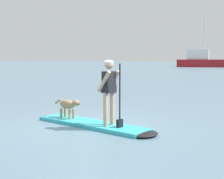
{
  "coord_description": "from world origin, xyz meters",
  "views": [
    {
      "loc": [
        5.05,
        -6.48,
        1.79
      ],
      "look_at": [
        0.0,
        1.0,
        0.9
      ],
      "focal_mm": 49.81,
      "sensor_mm": 36.0,
      "label": 1
    }
  ],
  "objects": [
    {
      "name": "paddleboard",
      "position": [
        0.23,
        -0.02,
        0.05
      ],
      "size": [
        3.79,
        1.1,
        0.1
      ],
      "color": "#33B2BF",
      "rests_on": "ground_plane"
    },
    {
      "name": "dog",
      "position": [
        -0.89,
        0.09,
        0.48
      ],
      "size": [
        1.05,
        0.28,
        0.56
      ],
      "color": "#997A51",
      "rests_on": "paddleboard"
    },
    {
      "name": "person_paddler",
      "position": [
        0.64,
        -0.06,
        1.07
      ],
      "size": [
        0.63,
        0.51,
        1.67
      ],
      "color": "tan",
      "rests_on": "paddleboard"
    },
    {
      "name": "ground_plane",
      "position": [
        0.0,
        0.0,
        0.0
      ],
      "size": [
        400.0,
        400.0,
        0.0
      ],
      "primitive_type": "plane",
      "color": "slate"
    },
    {
      "name": "moored_boat_far_starboard",
      "position": [
        -17.57,
        62.23,
        1.46
      ],
      "size": [
        10.77,
        5.19,
        11.16
      ],
      "color": "maroon",
      "rests_on": "ground_plane"
    }
  ]
}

